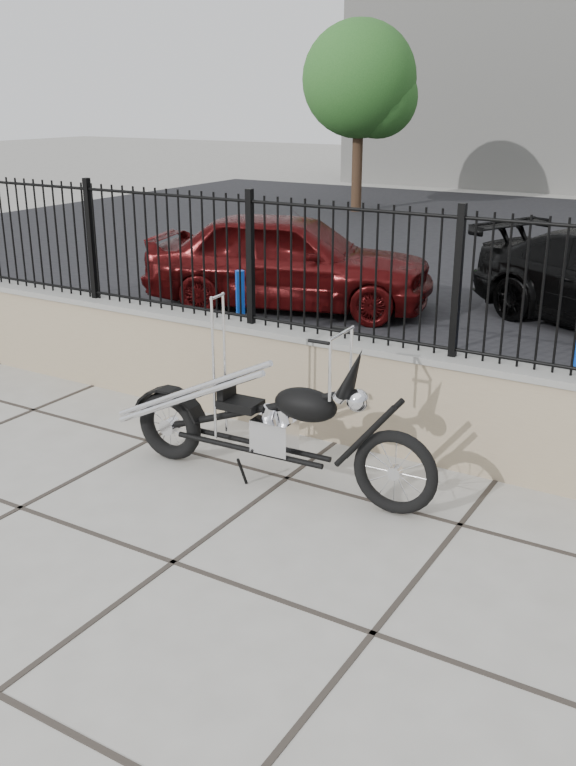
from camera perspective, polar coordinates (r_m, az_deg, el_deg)
The scene contains 7 objects.
ground_plane at distance 5.70m, azimuth -8.08°, elevation -12.39°, with size 90.00×90.00×0.00m, color #99968E.
retaining_wall at distance 7.39m, azimuth 3.94°, elevation -0.42°, with size 14.00×0.36×0.96m, color gray.
iron_fence at distance 7.09m, azimuth 4.14°, elevation 7.80°, with size 14.00×0.08×1.20m, color black.
chopper_motorcycle at distance 6.40m, azimuth -1.39°, elevation -0.77°, with size 2.59×0.46×1.55m, color black, non-canonical shape.
car_red at distance 12.06m, azimuth 0.10°, elevation 8.66°, with size 1.70×4.22×1.44m, color #43090A.
bollard_a at distance 10.22m, azimuth -3.36°, elevation 5.26°, with size 0.12×0.12×0.96m, color #0B4CA5.
tree_left at distance 22.70m, azimuth 5.06°, elevation 20.86°, with size 3.00×3.00×5.06m.
Camera 1 is at (3.14, -3.70, 3.00)m, focal length 38.00 mm.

